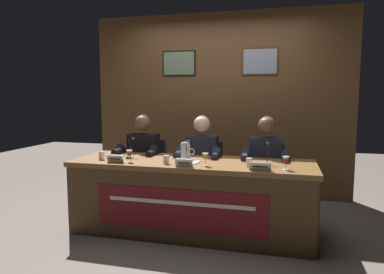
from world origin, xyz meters
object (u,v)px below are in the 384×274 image
object	(u,v)px
nameplate_left	(116,159)
water_cup_center	(166,160)
chair_right	(266,183)
water_pitcher_central	(186,152)
chair_left	(148,176)
microphone_center	(187,155)
panelist_right	(266,163)
juice_glass_right	(286,160)
nameplate_center	(184,163)
juice_glass_center	(205,157)
microphone_right	(267,158)
conference_table	(189,187)
water_cup_left	(102,156)
chair_center	(204,179)
nameplate_right	(260,166)
document_stack_center	(188,162)
juice_glass_left	(129,154)
water_cup_right	(249,163)
panelist_center	(201,160)
panelist_left	(141,157)
microphone_left	(130,151)

from	to	relation	value
nameplate_left	water_cup_center	bearing A→B (deg)	7.08
chair_right	water_pitcher_central	bearing A→B (deg)	-143.04
chair_left	microphone_center	size ratio (longest dim) A/B	4.08
panelist_right	juice_glass_right	world-z (taller)	panelist_right
nameplate_center	microphone_center	xyz separation A→B (m)	(-0.05, 0.25, 0.03)
water_pitcher_central	water_cup_center	bearing A→B (deg)	-123.07
juice_glass_center	microphone_right	bearing A→B (deg)	17.22
conference_table	chair_right	xyz separation A→B (m)	(0.74, 0.70, -0.08)
chair_left	juice_glass_right	size ratio (longest dim) A/B	7.11
water_cup_left	chair_center	world-z (taller)	chair_center
nameplate_right	document_stack_center	distance (m)	0.76
chair_center	microphone_right	size ratio (longest dim) A/B	4.08
panelist_right	juice_glass_right	distance (m)	0.66
water_pitcher_central	document_stack_center	size ratio (longest dim) A/B	0.97
chair_center	water_pitcher_central	size ratio (longest dim) A/B	4.20
juice_glass_left	water_cup_right	bearing A→B (deg)	2.48
nameplate_left	panelist_right	bearing A→B (deg)	25.08
panelist_right	juice_glass_right	bearing A→B (deg)	-71.19
juice_glass_center	panelist_center	bearing A→B (deg)	107.14
panelist_left	nameplate_left	bearing A→B (deg)	-89.25
water_cup_center	conference_table	bearing A→B (deg)	30.45
panelist_right	nameplate_right	distance (m)	0.72
conference_table	panelist_left	size ratio (longest dim) A/B	2.07
panelist_center	juice_glass_center	bearing A→B (deg)	-72.86
panelist_left	water_pitcher_central	bearing A→B (deg)	-31.18
nameplate_left	nameplate_right	bearing A→B (deg)	-1.17
nameplate_left	microphone_right	xyz separation A→B (m)	(1.50, 0.25, 0.03)
panelist_left	juice_glass_right	world-z (taller)	panelist_left
document_stack_center	panelist_center	bearing A→B (deg)	88.85
nameplate_left	water_cup_left	distance (m)	0.25
nameplate_right	juice_glass_right	size ratio (longest dim) A/B	1.59
microphone_center	nameplate_right	distance (m)	0.80
panelist_left	juice_glass_left	size ratio (longest dim) A/B	9.75
conference_table	nameplate_right	size ratio (longest dim) A/B	12.74
nameplate_center	panelist_right	bearing A→B (deg)	44.52
microphone_center	conference_table	bearing A→B (deg)	-40.62
nameplate_center	microphone_right	xyz separation A→B (m)	(0.77, 0.28, 0.03)
microphone_left	nameplate_center	size ratio (longest dim) A/B	1.25
water_cup_center	microphone_center	xyz separation A→B (m)	(0.17, 0.15, 0.04)
nameplate_right	water_cup_right	size ratio (longest dim) A/B	2.32
water_cup_left	juice_glass_center	xyz separation A→B (m)	(1.14, -0.04, 0.05)
chair_right	microphone_right	bearing A→B (deg)	-86.78
water_pitcher_central	chair_center	bearing A→B (deg)	83.74
juice_glass_left	juice_glass_right	distance (m)	1.55
water_cup_center	water_pitcher_central	distance (m)	0.26
panelist_center	microphone_right	xyz separation A→B (m)	(0.77, -0.43, 0.13)
panelist_center	panelist_right	size ratio (longest dim) A/B	1.00
water_cup_left	microphone_center	world-z (taller)	microphone_center
juice_glass_left	nameplate_center	bearing A→B (deg)	-9.14
chair_left	water_pitcher_central	xyz separation A→B (m)	(0.67, -0.60, 0.43)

